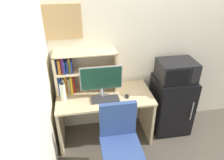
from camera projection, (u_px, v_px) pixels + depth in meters
The scene contains 12 objects.
wall_back at pixel (188, 43), 3.16m from camera, with size 6.40×0.04×2.60m, color silver.
wall_left at pixel (24, 141), 1.48m from camera, with size 0.04×4.40×2.60m, color silver.
desk at pixel (105, 108), 3.06m from camera, with size 1.31×0.65×0.75m.
hutch_bookshelf at pixel (76, 72), 2.92m from camera, with size 0.83×0.28×0.58m.
monitor at pixel (101, 80), 2.78m from camera, with size 0.55×0.16×0.45m.
keyboard at pixel (105, 99), 2.85m from camera, with size 0.37×0.16×0.02m, color #333338.
computer_mouse at pixel (127, 96), 2.90m from camera, with size 0.05×0.10×0.03m, color black.
water_bottle at pixel (63, 92), 2.79m from camera, with size 0.08×0.08×0.26m.
mini_fridge at pixel (171, 104), 3.29m from camera, with size 0.56×0.53×0.88m.
microwave at pixel (177, 71), 3.00m from camera, with size 0.52×0.40×0.28m.
desk_chair at pixel (120, 147), 2.58m from camera, with size 0.53×0.53×0.96m.
wall_corkboard at pixel (58, 22), 2.67m from camera, with size 0.59×0.02×0.44m, color tan.
Camera 1 is at (-1.20, -2.76, 2.40)m, focal length 34.47 mm.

